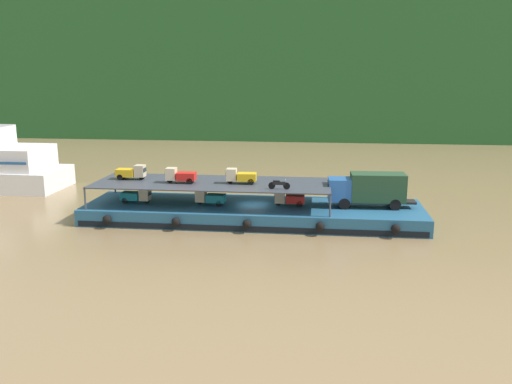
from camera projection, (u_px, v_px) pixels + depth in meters
ground_plane at (253, 220)px, 50.07m from camera, size 400.00×400.00×0.00m
hillside_far_bank at (294, 54)px, 118.48m from camera, size 130.68×34.81×31.05m
cargo_barge at (253, 213)px, 49.87m from camera, size 30.90×8.72×1.50m
covered_lorry at (369, 189)px, 48.51m from camera, size 7.92×2.53×3.10m
cargo_rack at (212, 183)px, 49.76m from camera, size 21.70×7.29×2.00m
mini_truck_lower_stern at (137, 195)px, 50.36m from camera, size 2.78×1.27×1.38m
mini_truck_lower_aft at (210, 197)px, 49.59m from camera, size 2.79×1.29×1.38m
mini_truck_lower_mid at (289, 198)px, 49.26m from camera, size 2.78×1.28×1.38m
mini_truck_upper_stern at (131, 172)px, 51.06m from camera, size 2.75×1.21×1.38m
mini_truck_upper_mid at (180, 175)px, 49.39m from camera, size 2.75×1.23×1.38m
mini_truck_upper_fore at (241, 176)px, 49.09m from camera, size 2.78×1.26×1.38m
motorcycle_upper_port at (279, 184)px, 46.80m from camera, size 1.90×0.55×0.87m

